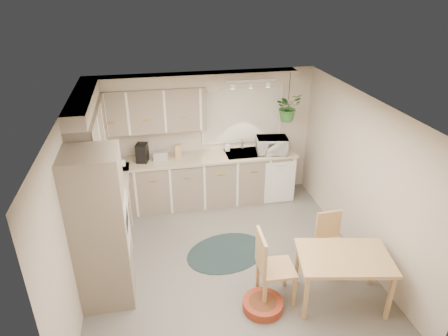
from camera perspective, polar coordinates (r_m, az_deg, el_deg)
The scene contains 35 objects.
floor at distance 6.15m, azimuth 0.46°, elevation -13.19°, with size 4.20×4.20×0.00m, color #66615A.
ceiling at distance 5.00m, azimuth 0.56°, elevation 8.67°, with size 4.20×4.20×0.00m, color white.
wall_back at distance 7.35m, azimuth -2.85°, elevation 4.51°, with size 4.00×0.04×2.40m, color #C0B39F.
wall_front at distance 3.85m, azimuth 7.26°, elevation -18.63°, with size 4.00×0.04×2.40m, color #C0B39F.
wall_left at distance 5.48m, azimuth -20.51°, elevation -5.21°, with size 0.04×4.20×2.40m, color #C0B39F.
wall_right at distance 6.16m, azimuth 19.05°, elevation -1.43°, with size 0.04×4.20×2.40m, color #C0B39F.
base_cab_left at distance 6.56m, azimuth -15.95°, elevation -6.74°, with size 0.60×1.85×0.90m, color gray.
base_cab_back at distance 7.37m, azimuth -3.90°, elevation -1.89°, with size 3.60×0.60×0.90m, color gray.
counter_left at distance 6.33m, azimuth -16.37°, elevation -3.14°, with size 0.64×1.89×0.04m, color beige.
counter_back at distance 7.15m, azimuth -4.00°, elevation 1.40°, with size 3.64×0.64×0.04m, color beige.
oven_stack at distance 5.19m, azimuth -17.22°, elevation -8.48°, with size 0.65×0.65×2.10m, color gray.
wall_oven_face at distance 5.16m, azimuth -13.67°, elevation -8.23°, with size 0.02×0.56×0.58m, color silver.
upper_cab_left at distance 6.09m, azimuth -18.62°, elevation 4.80°, with size 0.35×2.00×0.75m, color gray.
upper_cab_back at distance 6.91m, azimuth -11.04°, elevation 8.14°, with size 2.00×0.35×0.75m, color gray.
soffit_left at distance 5.95m, azimuth -19.51°, elevation 9.03°, with size 0.30×2.00×0.20m, color #C0B39F.
soffit_back at distance 6.85m, azimuth -4.55°, elevation 12.51°, with size 3.60×0.30×0.20m, color #C0B39F.
cooktop at distance 5.82m, azimuth -16.64°, elevation -5.63°, with size 0.52×0.58×0.02m, color silver.
range_hood at distance 5.60m, azimuth -17.43°, elevation -1.67°, with size 0.40×0.60×0.14m, color silver.
window_blinds at distance 7.31m, azimuth 2.60°, elevation 7.74°, with size 1.40×0.02×1.00m, color white.
window_frame at distance 7.32m, azimuth 2.58°, elevation 7.76°, with size 1.50×0.02×1.10m, color silver.
sink at distance 7.32m, azimuth 2.99°, elevation 1.87°, with size 0.70×0.48×0.10m, color #B4B7BC.
dishwasher_front at distance 7.42m, azimuth 7.99°, elevation -2.08°, with size 0.58×0.01×0.83m, color silver.
track_light_bar at distance 6.63m, azimuth 3.81°, elevation 12.34°, with size 0.80×0.04×0.04m, color silver.
wall_clock at distance 7.04m, azimuth -1.75°, elevation 11.95°, with size 0.30×0.30×0.03m, color gold.
dining_table at distance 5.53m, azimuth 16.39°, elevation -14.91°, with size 1.14×0.76×0.72m, color tan.
chair_left at distance 5.32m, azimuth 7.52°, elevation -13.78°, with size 0.47×0.47×1.01m, color tan.
chair_back at distance 5.98m, azimuth 15.26°, elevation -10.41°, with size 0.40×0.40×0.86m, color tan.
braided_rug at distance 6.31m, azimuth 0.36°, elevation -11.98°, with size 1.27×0.95×0.01m, color black.
pet_bed at distance 5.44m, azimuth 5.56°, elevation -18.87°, with size 0.52×0.52×0.12m, color #A03220.
microwave at distance 7.27m, azimuth 6.86°, elevation 3.47°, with size 0.55×0.30×0.37m, color silver.
soap_bottle at distance 7.36m, azimuth 0.45°, elevation 2.75°, with size 0.08×0.19×0.09m, color silver.
hanging_plant at distance 7.14m, azimuth 9.10°, elevation 8.18°, with size 0.44×0.49×0.38m, color #2E6528.
coffee_maker at distance 7.04m, azimuth -11.60°, elevation 2.15°, with size 0.18×0.22×0.33m, color black.
toaster at distance 7.10m, azimuth -9.09°, elevation 1.79°, with size 0.26×0.15×0.16m, color #B4B7BC.
knife_block at distance 7.12m, azimuth -6.58°, elevation 2.43°, with size 0.11×0.11×0.24m, color tan.
Camera 1 is at (-0.98, -4.67, 3.89)m, focal length 32.00 mm.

